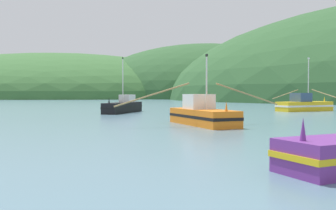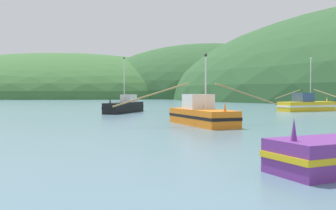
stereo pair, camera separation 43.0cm
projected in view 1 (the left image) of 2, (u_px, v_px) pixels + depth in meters
The scene contains 5 objects.
hill_mid_left at pixel (58, 97), 210.00m from camera, with size 190.55×152.44×47.44m, color #386633.
hill_mid_right at pixel (203, 98), 185.37m from camera, with size 119.05×95.24×52.66m, color #2D562D.
fishing_boat_black at pixel (124, 106), 47.76m from camera, with size 2.89×9.31×7.05m.
fishing_boat_orange at pixel (202, 114), 29.44m from camera, with size 12.28×7.99×5.51m.
fishing_boat_yellow at pixel (304, 105), 51.75m from camera, with size 8.32×10.84×7.43m.
Camera 1 is at (10.47, -6.54, 2.54)m, focal length 39.93 mm.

